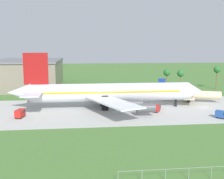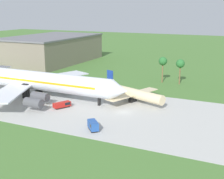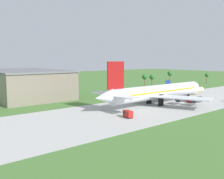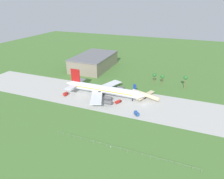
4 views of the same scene
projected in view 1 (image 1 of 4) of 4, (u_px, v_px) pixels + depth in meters
name	position (u px, v px, depth m)	size (l,w,h in m)	color
ground_plane	(204.00, 107.00, 104.44)	(600.00, 600.00, 0.00)	#477233
taxiway_strip	(204.00, 107.00, 104.44)	(320.00, 44.00, 0.02)	#B2B2AD
jet_airliner	(109.00, 92.00, 102.45)	(71.20, 52.25, 20.28)	silver
regional_aircraft	(189.00, 94.00, 114.86)	(24.28, 22.19, 9.33)	beige
baggage_tug	(20.00, 113.00, 88.85)	(2.77, 4.47, 2.66)	black
fuel_truck	(224.00, 115.00, 87.57)	(4.55, 4.65, 2.43)	black
catering_van	(157.00, 108.00, 97.94)	(4.39, 5.91, 1.83)	black
terminal_building	(28.00, 73.00, 160.83)	(36.72, 61.20, 15.21)	slate
palm_tree_row	(219.00, 73.00, 149.05)	(83.54, 3.60, 12.35)	brown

